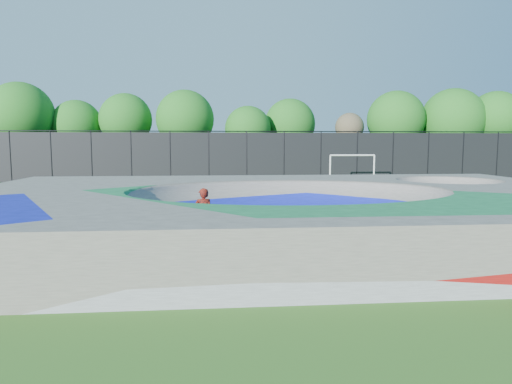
% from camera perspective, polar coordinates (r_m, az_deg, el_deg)
% --- Properties ---
extents(ground, '(120.00, 120.00, 0.00)m').
position_cam_1_polar(ground, '(15.74, 4.13, -5.12)').
color(ground, '#305F1A').
rests_on(ground, ground).
extents(skate_deck, '(22.00, 14.00, 1.50)m').
position_cam_1_polar(skate_deck, '(15.61, 4.15, -2.42)').
color(skate_deck, gray).
rests_on(skate_deck, ground).
extents(skater, '(0.68, 0.51, 1.68)m').
position_cam_1_polar(skater, '(14.33, -6.61, -2.85)').
color(skater, '#AF210E').
rests_on(skater, ground).
extents(skateboard, '(0.80, 0.33, 0.05)m').
position_cam_1_polar(skateboard, '(14.48, -6.57, -6.03)').
color(skateboard, black).
rests_on(skateboard, ground).
extents(soccer_goal, '(3.41, 0.12, 2.25)m').
position_cam_1_polar(soccer_goal, '(34.07, 11.95, 3.46)').
color(soccer_goal, silver).
rests_on(soccer_goal, ground).
extents(fence, '(48.09, 0.09, 4.04)m').
position_cam_1_polar(fence, '(36.34, -1.18, 4.59)').
color(fence, black).
rests_on(fence, ground).
extents(treeline, '(52.20, 7.02, 8.16)m').
position_cam_1_polar(treeline, '(41.29, 0.08, 8.86)').
color(treeline, '#4F3727').
rests_on(treeline, ground).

